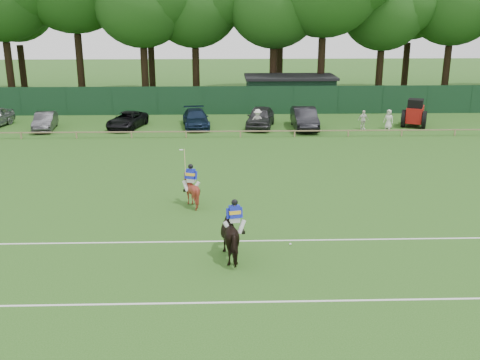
{
  "coord_description": "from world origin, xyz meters",
  "views": [
    {
      "loc": [
        -0.29,
        -22.39,
        9.38
      ],
      "look_at": [
        0.5,
        3.0,
        1.4
      ],
      "focal_mm": 42.0,
      "sensor_mm": 36.0,
      "label": 1
    }
  ],
  "objects_px": {
    "horse_chestnut": "(191,191)",
    "estate_black": "(305,118)",
    "spectator_right": "(389,119)",
    "sedan_grey": "(45,121)",
    "utility_shed": "(290,92)",
    "tractor": "(415,113)",
    "spectator_left": "(258,120)",
    "polo_ball": "(290,244)",
    "spectator_mid": "(363,120)",
    "hatch_grey": "(260,117)",
    "sedan_navy": "(196,119)",
    "horse_dark": "(235,235)",
    "suv_black": "(127,120)"
  },
  "relations": [
    {
      "from": "suv_black",
      "to": "hatch_grey",
      "type": "xyz_separation_m",
      "value": [
        10.54,
        -0.09,
        0.18
      ]
    },
    {
      "from": "spectator_left",
      "to": "tractor",
      "type": "bearing_deg",
      "value": -3.61
    },
    {
      "from": "horse_chestnut",
      "to": "sedan_grey",
      "type": "bearing_deg",
      "value": -37.64
    },
    {
      "from": "spectator_right",
      "to": "spectator_left",
      "type": "bearing_deg",
      "value": -139.43
    },
    {
      "from": "sedan_grey",
      "to": "estate_black",
      "type": "distance_m",
      "value": 20.27
    },
    {
      "from": "spectator_mid",
      "to": "utility_shed",
      "type": "height_order",
      "value": "utility_shed"
    },
    {
      "from": "sedan_navy",
      "to": "spectator_mid",
      "type": "distance_m",
      "value": 13.14
    },
    {
      "from": "suv_black",
      "to": "polo_ball",
      "type": "xyz_separation_m",
      "value": [
        10.26,
        -22.97,
        -0.59
      ]
    },
    {
      "from": "horse_chestnut",
      "to": "sedan_navy",
      "type": "xyz_separation_m",
      "value": [
        -0.58,
        18.22,
        -0.06
      ]
    },
    {
      "from": "horse_chestnut",
      "to": "estate_black",
      "type": "xyz_separation_m",
      "value": [
        7.97,
        17.4,
        0.07
      ]
    },
    {
      "from": "horse_chestnut",
      "to": "spectator_right",
      "type": "xyz_separation_m",
      "value": [
        14.56,
        17.15,
        0.01
      ]
    },
    {
      "from": "suv_black",
      "to": "spectator_right",
      "type": "bearing_deg",
      "value": 11.49
    },
    {
      "from": "horse_dark",
      "to": "tractor",
      "type": "xyz_separation_m",
      "value": [
        14.9,
        23.97,
        0.11
      ]
    },
    {
      "from": "hatch_grey",
      "to": "sedan_navy",
      "type": "bearing_deg",
      "value": -171.42
    },
    {
      "from": "hatch_grey",
      "to": "estate_black",
      "type": "height_order",
      "value": "estate_black"
    },
    {
      "from": "horse_dark",
      "to": "spectator_right",
      "type": "relative_size",
      "value": 1.46
    },
    {
      "from": "spectator_mid",
      "to": "utility_shed",
      "type": "distance_m",
      "value": 10.68
    },
    {
      "from": "utility_shed",
      "to": "tractor",
      "type": "relative_size",
      "value": 2.69
    },
    {
      "from": "sedan_grey",
      "to": "spectator_right",
      "type": "bearing_deg",
      "value": -8.39
    },
    {
      "from": "estate_black",
      "to": "spectator_mid",
      "type": "xyz_separation_m",
      "value": [
        4.54,
        -0.38,
        -0.07
      ]
    },
    {
      "from": "sedan_grey",
      "to": "sedan_navy",
      "type": "height_order",
      "value": "sedan_navy"
    },
    {
      "from": "horse_chestnut",
      "to": "estate_black",
      "type": "relative_size",
      "value": 0.3
    },
    {
      "from": "polo_ball",
      "to": "horse_chestnut",
      "type": "bearing_deg",
      "value": 131.25
    },
    {
      "from": "horse_dark",
      "to": "spectator_left",
      "type": "xyz_separation_m",
      "value": [
        2.25,
        22.49,
        -0.08
      ]
    },
    {
      "from": "estate_black",
      "to": "spectator_right",
      "type": "bearing_deg",
      "value": -1.92
    },
    {
      "from": "horse_dark",
      "to": "polo_ball",
      "type": "relative_size",
      "value": 24.86
    },
    {
      "from": "hatch_grey",
      "to": "tractor",
      "type": "xyz_separation_m",
      "value": [
        12.34,
        -0.06,
        0.24
      ]
    },
    {
      "from": "sedan_grey",
      "to": "polo_ball",
      "type": "distance_m",
      "value": 27.98
    },
    {
      "from": "spectator_mid",
      "to": "polo_ball",
      "type": "relative_size",
      "value": 16.7
    },
    {
      "from": "horse_dark",
      "to": "tractor",
      "type": "relative_size",
      "value": 0.72
    },
    {
      "from": "horse_dark",
      "to": "tractor",
      "type": "height_order",
      "value": "tractor"
    },
    {
      "from": "hatch_grey",
      "to": "polo_ball",
      "type": "distance_m",
      "value": 22.89
    },
    {
      "from": "sedan_navy",
      "to": "utility_shed",
      "type": "xyz_separation_m",
      "value": [
        8.43,
        8.38,
        0.85
      ]
    },
    {
      "from": "tractor",
      "to": "suv_black",
      "type": "bearing_deg",
      "value": -157.07
    },
    {
      "from": "horse_chestnut",
      "to": "spectator_right",
      "type": "bearing_deg",
      "value": -112.8
    },
    {
      "from": "suv_black",
      "to": "sedan_navy",
      "type": "distance_m",
      "value": 5.42
    },
    {
      "from": "sedan_navy",
      "to": "sedan_grey",
      "type": "bearing_deg",
      "value": 175.74
    },
    {
      "from": "spectator_left",
      "to": "estate_black",
      "type": "bearing_deg",
      "value": 3.46
    },
    {
      "from": "suv_black",
      "to": "spectator_mid",
      "type": "xyz_separation_m",
      "value": [
        18.51,
        -1.09,
        0.12
      ]
    },
    {
      "from": "horse_dark",
      "to": "estate_black",
      "type": "relative_size",
      "value": 0.45
    },
    {
      "from": "sedan_grey",
      "to": "sedan_navy",
      "type": "distance_m",
      "value": 11.73
    },
    {
      "from": "horse_chestnut",
      "to": "utility_shed",
      "type": "distance_m",
      "value": 27.74
    },
    {
      "from": "spectator_right",
      "to": "polo_ball",
      "type": "relative_size",
      "value": 17.0
    },
    {
      "from": "horse_chestnut",
      "to": "polo_ball",
      "type": "relative_size",
      "value": 16.76
    },
    {
      "from": "polo_ball",
      "to": "sedan_navy",
      "type": "bearing_deg",
      "value": 101.85
    },
    {
      "from": "sedan_grey",
      "to": "tractor",
      "type": "relative_size",
      "value": 1.3
    },
    {
      "from": "sedan_grey",
      "to": "spectator_right",
      "type": "height_order",
      "value": "spectator_right"
    },
    {
      "from": "polo_ball",
      "to": "spectator_right",
      "type": "bearing_deg",
      "value": 64.94
    },
    {
      "from": "horse_dark",
      "to": "spectator_mid",
      "type": "xyz_separation_m",
      "value": [
        10.54,
        23.03,
        -0.19
      ]
    },
    {
      "from": "polo_ball",
      "to": "utility_shed",
      "type": "xyz_separation_m",
      "value": [
        3.59,
        31.46,
        1.49
      ]
    }
  ]
}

